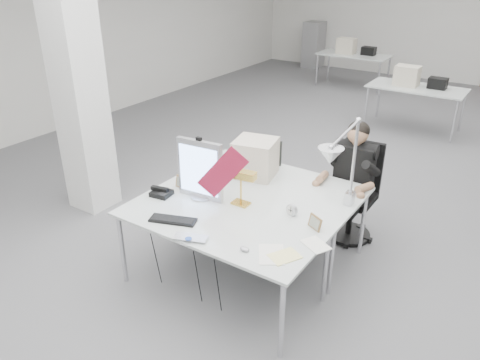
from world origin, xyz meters
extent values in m
cube|color=#5B5B5E|center=(0.00, 0.00, -0.01)|extent=(10.00, 14.00, 0.02)
cube|color=silver|center=(0.00, 7.01, 1.60)|extent=(10.00, 0.02, 3.20)
cube|color=silver|center=(-5.01, 0.00, 1.60)|extent=(0.02, 14.00, 3.20)
cube|color=white|center=(-2.30, -2.00, 1.60)|extent=(0.45, 0.45, 3.20)
cube|color=silver|center=(0.00, -2.50, 0.74)|extent=(1.80, 0.90, 0.02)
cube|color=silver|center=(0.00, -1.60, 0.74)|extent=(1.80, 0.90, 0.02)
cube|color=silver|center=(0.20, 3.00, 0.74)|extent=(1.60, 0.80, 0.02)
cube|color=silver|center=(-1.80, 5.20, 0.74)|extent=(1.60, 0.80, 0.02)
cube|color=gray|center=(-3.50, 6.65, 0.60)|extent=(0.45, 0.55, 1.20)
cube|color=#B8B8BD|center=(-0.39, -2.26, 1.04)|extent=(0.46, 0.09, 0.57)
cube|color=maroon|center=(-0.12, -2.29, 1.10)|extent=(0.45, 0.18, 0.51)
cube|color=black|center=(-0.33, -2.74, 0.76)|extent=(0.42, 0.27, 0.02)
imported|color=silver|center=(-0.01, -2.91, 0.77)|extent=(0.33, 0.27, 0.02)
ellipsoid|color=#A3A3A7|center=(0.43, -2.77, 0.77)|extent=(0.09, 0.06, 0.03)
cube|color=black|center=(-0.73, -2.44, 0.78)|extent=(0.20, 0.19, 0.05)
cube|color=#A67647|center=(-0.67, -2.20, 0.81)|extent=(0.15, 0.05, 0.12)
cube|color=olive|center=(0.73, -2.17, 0.81)|extent=(0.15, 0.10, 0.11)
cylinder|color=#B6B7BB|center=(0.47, -2.08, 0.81)|extent=(0.11, 0.06, 0.11)
cube|color=white|center=(0.63, -2.70, 0.76)|extent=(0.31, 0.34, 0.01)
cube|color=#FCF297|center=(0.72, -2.67, 0.76)|extent=(0.25, 0.28, 0.01)
cube|color=white|center=(0.85, -2.39, 0.76)|extent=(0.27, 0.24, 0.01)
cube|color=beige|center=(-0.24, -1.55, 0.95)|extent=(0.48, 0.46, 0.38)
camera|label=1|loc=(2.06, -5.28, 2.81)|focal=35.00mm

